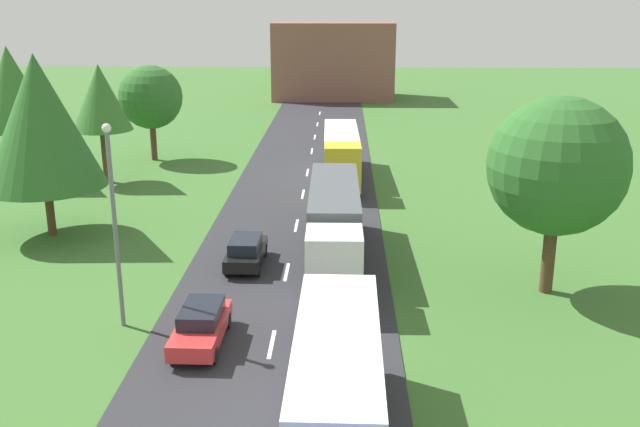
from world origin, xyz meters
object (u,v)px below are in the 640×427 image
tree_maple (557,166)px  tree_birch (11,88)px  car_fourth (246,251)px  truck_second (334,222)px  truck_third (341,152)px  distant_building (333,60)px  lamppost_second (114,217)px  tree_ash (100,98)px  tree_elm (40,122)px  car_third (201,325)px  truck_lead (336,404)px  tree_oak (151,97)px

tree_maple → tree_birch: bearing=149.5°
car_fourth → truck_second: bearing=9.0°
truck_third → distant_building: size_ratio=0.79×
lamppost_second → tree_ash: (-8.24, 23.78, 1.44)m
lamppost_second → tree_elm: bearing=123.1°
tree_maple → tree_ash: tree_maple is taller
car_third → distant_building: (4.10, 71.79, 4.09)m
car_fourth → tree_birch: 25.79m
truck_third → lamppost_second: (-8.92, -25.02, 2.60)m
truck_lead → lamppost_second: size_ratio=1.42×
truck_second → distant_building: bearing=90.9°
truck_third → lamppost_second: 26.69m
tree_maple → car_fourth: bearing=169.3°
tree_oak → tree_ash: (-1.57, -7.51, 0.94)m
truck_second → tree_elm: bearing=166.1°
truck_third → tree_oak: size_ratio=1.60×
truck_lead → car_fourth: (-4.68, 16.07, -1.31)m
car_third → tree_elm: (-11.09, 13.16, 5.67)m
lamppost_second → distant_building: bearing=83.7°
car_third → lamppost_second: lamppost_second is taller
truck_lead → truck_second: truck_second is taller
car_fourth → tree_birch: (-18.72, 16.70, 5.98)m
lamppost_second → distant_building: 70.57m
car_fourth → lamppost_second: lamppost_second is taller
tree_oak → distant_building: bearing=69.7°
truck_third → tree_ash: (-17.16, -1.24, 4.05)m
truck_lead → tree_birch: (-23.40, 32.76, 4.67)m
tree_maple → tree_elm: bearing=164.1°
tree_birch → tree_maple: size_ratio=1.08×
truck_third → car_fourth: 18.83m
truck_second → tree_maple: 11.02m
truck_third → tree_ash: size_ratio=1.46×
truck_third → car_third: size_ratio=2.82×
car_third → lamppost_second: 5.51m
tree_ash → car_third: bearing=-65.1°
car_fourth → tree_ash: size_ratio=0.49×
car_third → car_fourth: size_ratio=1.07×
tree_oak → tree_maple: size_ratio=0.87×
truck_second → car_third: size_ratio=2.93×
car_fourth → tree_ash: bearing=126.3°
car_fourth → tree_ash: (-12.45, 16.95, 5.29)m
tree_birch → distant_building: 51.66m
car_fourth → tree_oak: tree_oak is taller
lamppost_second → truck_lead: bearing=-46.1°
tree_oak → tree_maple: tree_maple is taller
tree_birch → truck_third: bearing=3.6°
truck_lead → car_third: bearing=125.0°
truck_second → lamppost_second: bearing=-138.9°
truck_lead → tree_ash: (-17.13, 33.01, 3.98)m
car_fourth → distant_building: bearing=86.9°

